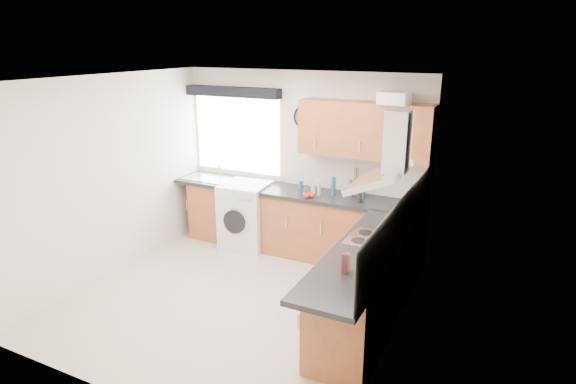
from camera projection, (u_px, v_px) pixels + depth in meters
The scene contains 36 objects.
ground_plane at pixel (237, 299), 5.59m from camera, with size 3.60×3.60×0.00m, color beige.
ceiling at pixel (229, 79), 4.85m from camera, with size 3.60×3.60×0.02m, color white.
wall_back at pixel (302, 161), 6.76m from camera, with size 3.60×0.02×2.50m, color silver.
wall_front at pixel (106, 262), 3.68m from camera, with size 3.60×0.02×2.50m, color silver.
wall_left at pixel (110, 177), 5.98m from camera, with size 0.02×3.60×2.50m, color silver.
wall_right at pixel (397, 223), 4.46m from camera, with size 0.02×3.60×2.50m, color silver.
window at pixel (237, 134), 7.11m from camera, with size 1.40×0.02×1.10m, color silver.
window_blind at pixel (232, 92), 6.84m from camera, with size 1.50×0.18×0.14m, color black.
splashback at pixel (403, 220), 4.75m from camera, with size 0.01×3.00×0.54m, color white.
base_cab_back at pixel (286, 221), 6.80m from camera, with size 3.00×0.58×0.86m, color brown.
base_cab_corner at pixel (398, 241), 6.12m from camera, with size 0.60×0.60×0.86m, color brown.
base_cab_right at pixel (368, 288), 4.96m from camera, with size 0.58×2.10×0.86m, color brown.
worktop_back at pixel (292, 192), 6.62m from camera, with size 3.60×0.62×0.05m, color black.
worktop_right at pixel (364, 253), 4.70m from camera, with size 0.62×2.42×0.05m, color black.
sink at pixel (212, 176), 7.15m from camera, with size 0.84×0.46×0.10m, color silver, non-canonical shape.
oven at pixel (371, 282), 5.09m from camera, with size 0.56×0.58×0.85m, color black.
hob_plate at pixel (373, 239), 4.95m from camera, with size 0.52×0.52×0.01m, color silver.
extractor_hood at pixel (388, 159), 4.65m from camera, with size 0.52×0.78×0.66m, color silver, non-canonical shape.
upper_cabinets at pixel (365, 130), 6.05m from camera, with size 1.70×0.35×0.70m, color brown.
washing_machine at pixel (246, 215), 6.95m from camera, with size 0.64×0.62×0.94m, color silver.
wall_clock at pixel (304, 117), 6.52m from camera, with size 0.33×0.33×0.04m, color black.
casserole at pixel (394, 98), 5.68m from camera, with size 0.35×0.25×0.14m, color silver.
storage_box at pixel (392, 97), 5.88m from camera, with size 0.25×0.21×0.12m, color #BB2E31.
utensil_pot at pixel (356, 189), 6.40m from camera, with size 0.11×0.11×0.15m, color gray.
kitchen_roll at pixel (403, 210), 5.51m from camera, with size 0.10×0.10×0.21m, color silver.
tomato_cluster at pixel (308, 195), 6.29m from camera, with size 0.14×0.14×0.06m, color red, non-canonical shape.
jar_0 at pixel (314, 189), 6.45m from camera, with size 0.07×0.07×0.13m, color #B6AF9B.
jar_1 at pixel (319, 188), 6.35m from camera, with size 0.04×0.04×0.20m, color #BEAFA2.
jar_2 at pixel (333, 186), 6.37m from camera, with size 0.06×0.06×0.25m, color #1B5885.
jar_3 at pixel (359, 196), 6.07m from camera, with size 0.06×0.06×0.17m, color black.
jar_4 at pixel (301, 187), 6.43m from camera, with size 0.06×0.06×0.18m, color navy.
jar_5 at pixel (332, 190), 6.40m from camera, with size 0.04×0.04×0.12m, color #531114.
jar_6 at pixel (363, 189), 6.22m from camera, with size 0.04×0.04×0.25m, color #1B5083.
jar_7 at pixel (350, 189), 6.28m from camera, with size 0.05×0.05×0.23m, color #1C5488.
bottle_0 at pixel (346, 263), 4.25m from camera, with size 0.07×0.07×0.17m, color brown.
bottle_1 at pixel (344, 264), 4.20m from camera, with size 0.06×0.06×0.19m, color #531D23.
Camera 1 is at (2.73, -4.20, 2.85)m, focal length 30.00 mm.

